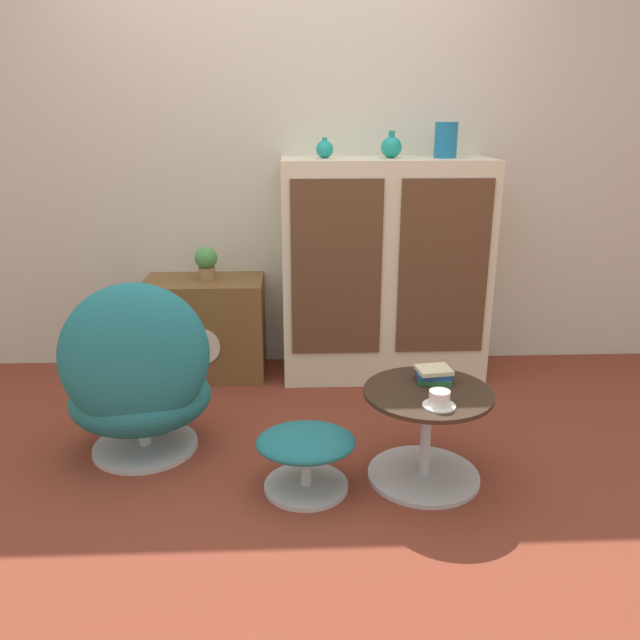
{
  "coord_description": "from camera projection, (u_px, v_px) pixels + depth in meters",
  "views": [
    {
      "loc": [
        0.03,
        -2.35,
        1.45
      ],
      "look_at": [
        0.14,
        0.43,
        0.55
      ],
      "focal_mm": 35.0,
      "sensor_mm": 36.0,
      "label": 1
    }
  ],
  "objects": [
    {
      "name": "coffee_table",
      "position": [
        426.0,
        433.0,
        2.58
      ],
      "size": [
        0.53,
        0.53,
        0.4
      ],
      "color": "#B7B7BC",
      "rests_on": "ground_plane"
    },
    {
      "name": "vase_leftmost",
      "position": [
        325.0,
        149.0,
        3.34
      ],
      "size": [
        0.09,
        0.09,
        0.11
      ],
      "color": "teal",
      "rests_on": "sideboard"
    },
    {
      "name": "wall_back",
      "position": [
        288.0,
        146.0,
        3.57
      ],
      "size": [
        6.4,
        0.06,
        2.6
      ],
      "color": "beige",
      "rests_on": "ground_plane"
    },
    {
      "name": "potted_plant",
      "position": [
        206.0,
        262.0,
        3.53
      ],
      "size": [
        0.13,
        0.13,
        0.19
      ],
      "color": "#996B4C",
      "rests_on": "tv_console"
    },
    {
      "name": "sideboard",
      "position": [
        384.0,
        270.0,
        3.56
      ],
      "size": [
        1.15,
        0.46,
        1.25
      ],
      "color": "beige",
      "rests_on": "ground_plane"
    },
    {
      "name": "vase_inner_right",
      "position": [
        446.0,
        140.0,
        3.35
      ],
      "size": [
        0.12,
        0.12,
        0.19
      ],
      "color": "#196699",
      "rests_on": "sideboard"
    },
    {
      "name": "ottoman",
      "position": [
        306.0,
        450.0,
        2.52
      ],
      "size": [
        0.4,
        0.35,
        0.26
      ],
      "color": "#B7B7BC",
      "rests_on": "ground_plane"
    },
    {
      "name": "egg_chair",
      "position": [
        138.0,
        379.0,
        2.71
      ],
      "size": [
        0.72,
        0.68,
        0.83
      ],
      "color": "#B7B7BC",
      "rests_on": "ground_plane"
    },
    {
      "name": "vase_inner_left",
      "position": [
        391.0,
        147.0,
        3.35
      ],
      "size": [
        0.11,
        0.11,
        0.14
      ],
      "color": "teal",
      "rests_on": "sideboard"
    },
    {
      "name": "ground_plane",
      "position": [
        291.0,
        473.0,
        2.68
      ],
      "size": [
        12.0,
        12.0,
        0.0
      ],
      "primitive_type": "plane",
      "color": "brown"
    },
    {
      "name": "book_stack",
      "position": [
        434.0,
        374.0,
        2.61
      ],
      "size": [
        0.16,
        0.14,
        0.06
      ],
      "color": "#237038",
      "rests_on": "coffee_table"
    },
    {
      "name": "teacup",
      "position": [
        439.0,
        400.0,
        2.38
      ],
      "size": [
        0.13,
        0.13,
        0.06
      ],
      "color": "white",
      "rests_on": "coffee_table"
    },
    {
      "name": "tv_console",
      "position": [
        206.0,
        327.0,
        3.64
      ],
      "size": [
        0.68,
        0.41,
        0.57
      ],
      "color": "brown",
      "rests_on": "ground_plane"
    }
  ]
}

